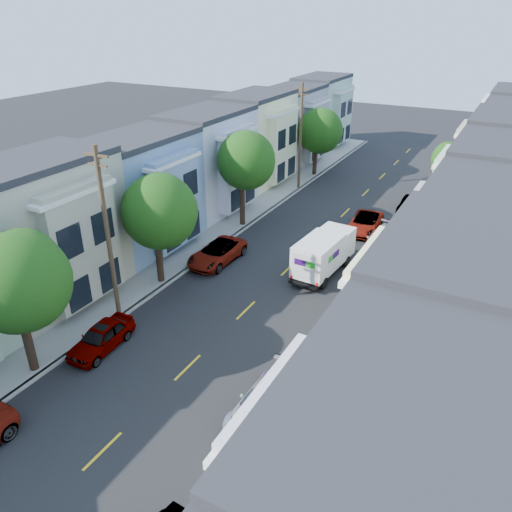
{
  "coord_description": "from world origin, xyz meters",
  "views": [
    {
      "loc": [
        12.46,
        -15.95,
        16.27
      ],
      "look_at": [
        -0.84,
        8.85,
        2.2
      ],
      "focal_mm": 35.0,
      "sensor_mm": 36.0,
      "label": 1
    }
  ],
  "objects_px": {
    "fedex_truck": "(324,253)",
    "parked_right_c": "(383,241)",
    "tree_b": "(17,282)",
    "tree_c": "(158,212)",
    "tree_d": "(245,161)",
    "tree_far_r": "(447,160)",
    "parked_left_c": "(101,338)",
    "tree_e": "(319,131)",
    "parked_right_b": "(266,401)",
    "parked_left_d": "(217,253)",
    "parked_right_d": "(410,205)",
    "lead_sedan": "(365,223)",
    "utility_pole_near": "(108,236)",
    "utility_pole_far": "(300,137)"
  },
  "relations": [
    {
      "from": "fedex_truck",
      "to": "parked_right_c",
      "type": "bearing_deg",
      "value": 68.38
    },
    {
      "from": "tree_far_r",
      "to": "parked_right_d",
      "type": "relative_size",
      "value": 1.46
    },
    {
      "from": "parked_left_d",
      "to": "parked_left_c",
      "type": "bearing_deg",
      "value": -88.45
    },
    {
      "from": "parked_left_c",
      "to": "parked_right_b",
      "type": "height_order",
      "value": "parked_right_b"
    },
    {
      "from": "tree_c",
      "to": "tree_b",
      "type": "bearing_deg",
      "value": -90.0
    },
    {
      "from": "utility_pole_near",
      "to": "parked_left_c",
      "type": "xyz_separation_m",
      "value": [
        1.4,
        -2.83,
        -4.45
      ]
    },
    {
      "from": "tree_far_r",
      "to": "parked_left_d",
      "type": "relative_size",
      "value": 1.09
    },
    {
      "from": "tree_d",
      "to": "parked_left_d",
      "type": "bearing_deg",
      "value": -78.09
    },
    {
      "from": "tree_e",
      "to": "fedex_truck",
      "type": "distance_m",
      "value": 22.26
    },
    {
      "from": "tree_far_r",
      "to": "parked_left_c",
      "type": "bearing_deg",
      "value": -110.43
    },
    {
      "from": "parked_left_c",
      "to": "parked_right_d",
      "type": "relative_size",
      "value": 1.14
    },
    {
      "from": "tree_e",
      "to": "parked_left_d",
      "type": "distance_m",
      "value": 22.73
    },
    {
      "from": "parked_left_c",
      "to": "tree_e",
      "type": "bearing_deg",
      "value": 89.01
    },
    {
      "from": "tree_b",
      "to": "parked_right_c",
      "type": "xyz_separation_m",
      "value": [
        11.2,
        21.78,
        -4.39
      ]
    },
    {
      "from": "utility_pole_far",
      "to": "parked_right_c",
      "type": "height_order",
      "value": "utility_pole_far"
    },
    {
      "from": "tree_e",
      "to": "parked_right_d",
      "type": "height_order",
      "value": "tree_e"
    },
    {
      "from": "parked_right_c",
      "to": "tree_b",
      "type": "bearing_deg",
      "value": -116.52
    },
    {
      "from": "tree_d",
      "to": "lead_sedan",
      "type": "relative_size",
      "value": 1.6
    },
    {
      "from": "lead_sedan",
      "to": "parked_right_b",
      "type": "bearing_deg",
      "value": -88.95
    },
    {
      "from": "utility_pole_far",
      "to": "tree_far_r",
      "type": "bearing_deg",
      "value": 12.11
    },
    {
      "from": "utility_pole_far",
      "to": "lead_sedan",
      "type": "xyz_separation_m",
      "value": [
        8.98,
        -7.11,
        -4.47
      ]
    },
    {
      "from": "tree_b",
      "to": "tree_far_r",
      "type": "relative_size",
      "value": 1.36
    },
    {
      "from": "tree_e",
      "to": "parked_right_b",
      "type": "relative_size",
      "value": 1.5
    },
    {
      "from": "fedex_truck",
      "to": "parked_right_c",
      "type": "xyz_separation_m",
      "value": [
        2.61,
        5.37,
        -0.77
      ]
    },
    {
      "from": "tree_b",
      "to": "lead_sedan",
      "type": "distance_m",
      "value": 26.64
    },
    {
      "from": "tree_e",
      "to": "tree_b",
      "type": "bearing_deg",
      "value": -90.0
    },
    {
      "from": "tree_e",
      "to": "parked_left_d",
      "type": "relative_size",
      "value": 1.41
    },
    {
      "from": "tree_d",
      "to": "fedex_truck",
      "type": "relative_size",
      "value": 1.38
    },
    {
      "from": "tree_c",
      "to": "parked_left_c",
      "type": "xyz_separation_m",
      "value": [
        1.4,
        -7.2,
        -4.34
      ]
    },
    {
      "from": "utility_pole_near",
      "to": "tree_e",
      "type": "bearing_deg",
      "value": 90.0
    },
    {
      "from": "tree_e",
      "to": "parked_right_d",
      "type": "distance_m",
      "value": 13.33
    },
    {
      "from": "tree_far_r",
      "to": "tree_e",
      "type": "bearing_deg",
      "value": 171.13
    },
    {
      "from": "tree_far_r",
      "to": "parked_right_b",
      "type": "height_order",
      "value": "tree_far_r"
    },
    {
      "from": "lead_sedan",
      "to": "parked_right_d",
      "type": "xyz_separation_m",
      "value": [
        2.22,
        6.08,
        -0.05
      ]
    },
    {
      "from": "tree_d",
      "to": "parked_left_d",
      "type": "height_order",
      "value": "tree_d"
    },
    {
      "from": "tree_c",
      "to": "utility_pole_near",
      "type": "bearing_deg",
      "value": -89.98
    },
    {
      "from": "lead_sedan",
      "to": "parked_left_d",
      "type": "xyz_separation_m",
      "value": [
        -7.58,
        -10.31,
        0.02
      ]
    },
    {
      "from": "fedex_truck",
      "to": "utility_pole_near",
      "type": "bearing_deg",
      "value": -124.72
    },
    {
      "from": "fedex_truck",
      "to": "parked_right_b",
      "type": "relative_size",
      "value": 1.2
    },
    {
      "from": "parked_right_d",
      "to": "fedex_truck",
      "type": "bearing_deg",
      "value": -95.94
    },
    {
      "from": "tree_e",
      "to": "parked_left_c",
      "type": "relative_size",
      "value": 1.65
    },
    {
      "from": "tree_b",
      "to": "tree_d",
      "type": "relative_size",
      "value": 0.96
    },
    {
      "from": "tree_c",
      "to": "tree_d",
      "type": "xyz_separation_m",
      "value": [
        -0.0,
        10.86,
        0.49
      ]
    },
    {
      "from": "tree_c",
      "to": "parked_right_b",
      "type": "bearing_deg",
      "value": -33.15
    },
    {
      "from": "tree_c",
      "to": "tree_d",
      "type": "distance_m",
      "value": 10.87
    },
    {
      "from": "utility_pole_far",
      "to": "parked_right_b",
      "type": "relative_size",
      "value": 2.1
    },
    {
      "from": "tree_b",
      "to": "parked_right_b",
      "type": "relative_size",
      "value": 1.58
    },
    {
      "from": "fedex_truck",
      "to": "lead_sedan",
      "type": "distance_m",
      "value": 8.33
    },
    {
      "from": "fedex_truck",
      "to": "lead_sedan",
      "type": "relative_size",
      "value": 1.16
    },
    {
      "from": "tree_b",
      "to": "utility_pole_near",
      "type": "height_order",
      "value": "utility_pole_near"
    }
  ]
}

